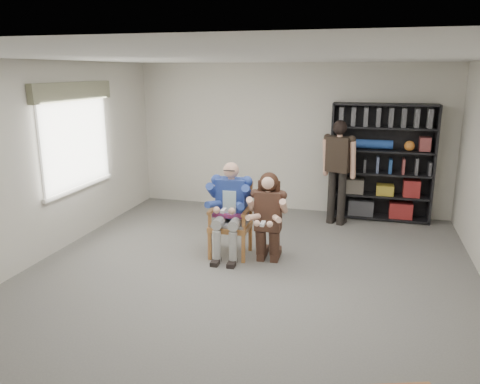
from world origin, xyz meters
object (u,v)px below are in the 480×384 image
(kneeling_woman, at_px, (268,219))
(seated_man, at_px, (230,210))
(armchair, at_px, (230,220))
(bookshelf, at_px, (381,163))
(standing_man, at_px, (338,174))

(kneeling_woman, bearing_deg, seated_man, 166.26)
(armchair, height_order, seated_man, seated_man)
(seated_man, relative_size, bookshelf, 0.67)
(seated_man, height_order, kneeling_woman, seated_man)
(seated_man, bearing_deg, standing_man, 51.62)
(armchair, distance_m, seated_man, 0.16)
(kneeling_woman, xyz_separation_m, bookshelf, (1.54, 2.52, 0.41))
(standing_man, bearing_deg, armchair, -108.07)
(kneeling_woman, bearing_deg, standing_man, 65.96)
(kneeling_woman, relative_size, standing_man, 0.70)
(armchair, relative_size, bookshelf, 0.51)
(armchair, relative_size, seated_man, 0.77)
(armchair, relative_size, kneeling_woman, 0.84)
(seated_man, distance_m, standing_man, 2.36)
(armchair, xyz_separation_m, kneeling_woman, (0.58, -0.12, 0.10))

